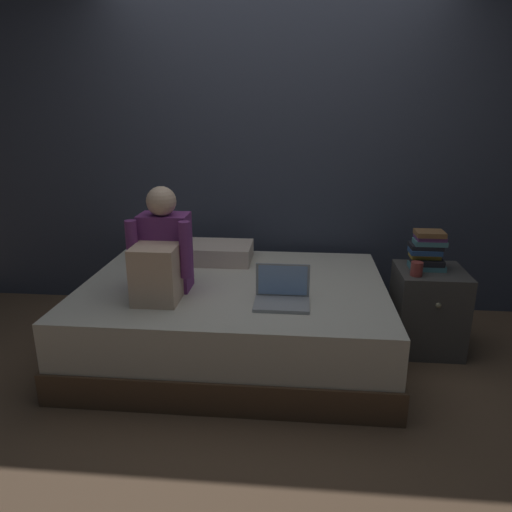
{
  "coord_description": "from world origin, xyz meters",
  "views": [
    {
      "loc": [
        0.22,
        -2.61,
        1.6
      ],
      "look_at": [
        -0.04,
        0.1,
        0.74
      ],
      "focal_mm": 33.52,
      "sensor_mm": 36.0,
      "label": 1
    }
  ],
  "objects_px": {
    "pillow": "(214,252)",
    "mug": "(417,269)",
    "laptop": "(282,294)",
    "person_sitting": "(162,255)",
    "book_stack": "(427,250)",
    "bed": "(235,317)",
    "nightstand": "(427,309)"
  },
  "relations": [
    {
      "from": "bed",
      "to": "pillow",
      "type": "distance_m",
      "value": 0.59
    },
    {
      "from": "laptop",
      "to": "mug",
      "type": "relative_size",
      "value": 3.56
    },
    {
      "from": "bed",
      "to": "pillow",
      "type": "height_order",
      "value": "pillow"
    },
    {
      "from": "bed",
      "to": "nightstand",
      "type": "bearing_deg",
      "value": 7.26
    },
    {
      "from": "nightstand",
      "to": "mug",
      "type": "distance_m",
      "value": 0.37
    },
    {
      "from": "laptop",
      "to": "pillow",
      "type": "relative_size",
      "value": 0.57
    },
    {
      "from": "bed",
      "to": "book_stack",
      "type": "height_order",
      "value": "book_stack"
    },
    {
      "from": "book_stack",
      "to": "nightstand",
      "type": "bearing_deg",
      "value": -39.4
    },
    {
      "from": "pillow",
      "to": "mug",
      "type": "height_order",
      "value": "mug"
    },
    {
      "from": "bed",
      "to": "mug",
      "type": "relative_size",
      "value": 22.22
    },
    {
      "from": "nightstand",
      "to": "laptop",
      "type": "xyz_separation_m",
      "value": [
        -0.97,
        -0.48,
        0.27
      ]
    },
    {
      "from": "book_stack",
      "to": "pillow",
      "type": "bearing_deg",
      "value": 170.24
    },
    {
      "from": "book_stack",
      "to": "mug",
      "type": "distance_m",
      "value": 0.19
    },
    {
      "from": "person_sitting",
      "to": "pillow",
      "type": "height_order",
      "value": "person_sitting"
    },
    {
      "from": "book_stack",
      "to": "bed",
      "type": "bearing_deg",
      "value": -171.18
    },
    {
      "from": "nightstand",
      "to": "pillow",
      "type": "bearing_deg",
      "value": 169.35
    },
    {
      "from": "mug",
      "to": "bed",
      "type": "bearing_deg",
      "value": -177.76
    },
    {
      "from": "nightstand",
      "to": "laptop",
      "type": "height_order",
      "value": "laptop"
    },
    {
      "from": "pillow",
      "to": "bed",
      "type": "bearing_deg",
      "value": -64.69
    },
    {
      "from": "laptop",
      "to": "person_sitting",
      "type": "bearing_deg",
      "value": 173.35
    },
    {
      "from": "nightstand",
      "to": "laptop",
      "type": "distance_m",
      "value": 1.12
    },
    {
      "from": "person_sitting",
      "to": "book_stack",
      "type": "relative_size",
      "value": 2.53
    },
    {
      "from": "laptop",
      "to": "mug",
      "type": "height_order",
      "value": "laptop"
    },
    {
      "from": "person_sitting",
      "to": "book_stack",
      "type": "distance_m",
      "value": 1.72
    },
    {
      "from": "pillow",
      "to": "mug",
      "type": "relative_size",
      "value": 6.22
    },
    {
      "from": "person_sitting",
      "to": "mug",
      "type": "relative_size",
      "value": 7.28
    },
    {
      "from": "mug",
      "to": "laptop",
      "type": "bearing_deg",
      "value": -156.98
    },
    {
      "from": "nightstand",
      "to": "bed",
      "type": "bearing_deg",
      "value": -172.74
    },
    {
      "from": "pillow",
      "to": "laptop",
      "type": "bearing_deg",
      "value": -54.66
    },
    {
      "from": "mug",
      "to": "pillow",
      "type": "bearing_deg",
      "value": 163.7
    },
    {
      "from": "person_sitting",
      "to": "bed",
      "type": "bearing_deg",
      "value": 29.11
    },
    {
      "from": "mug",
      "to": "person_sitting",
      "type": "bearing_deg",
      "value": -170.2
    }
  ]
}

